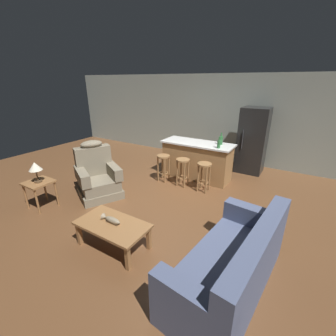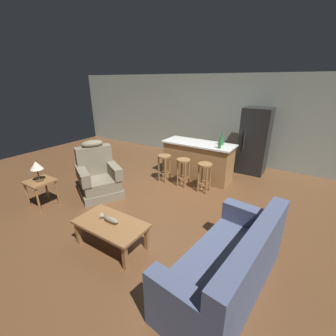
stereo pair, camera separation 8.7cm
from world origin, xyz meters
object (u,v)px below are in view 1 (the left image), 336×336
(bottle_tall_green, at_px, (221,140))
(fish_figurine, at_px, (111,220))
(bar_stool_middle, at_px, (183,167))
(refrigerator, at_px, (253,141))
(couch, at_px, (233,265))
(bottle_short_amber, at_px, (219,144))
(recliner_near_lamp, at_px, (98,177))
(coffee_table, at_px, (113,227))
(kitchen_island, at_px, (197,160))
(end_table, at_px, (39,186))
(bar_stool_right, at_px, (204,172))
(table_lamp, at_px, (35,167))
(bar_stool_left, at_px, (163,163))

(bottle_tall_green, bearing_deg, fish_figurine, -99.70)
(bar_stool_middle, relative_size, refrigerator, 0.39)
(couch, xyz_separation_m, bar_stool_middle, (-1.88, 2.26, 0.13))
(bottle_short_amber, bearing_deg, recliner_near_lamp, -139.06)
(bar_stool_middle, height_order, bottle_tall_green, bottle_tall_green)
(bar_stool_middle, xyz_separation_m, bottle_short_amber, (0.69, 0.43, 0.58))
(coffee_table, bearing_deg, recliner_near_lamp, 144.19)
(kitchen_island, distance_m, bottle_tall_green, 0.81)
(end_table, bearing_deg, bar_stool_right, 43.33)
(bar_stool_middle, height_order, bar_stool_right, same)
(refrigerator, bearing_deg, table_lamp, -126.34)
(table_lamp, height_order, kitchen_island, table_lamp)
(refrigerator, relative_size, bottle_tall_green, 6.02)
(coffee_table, height_order, fish_figurine, fish_figurine)
(couch, height_order, bottle_short_amber, bottle_short_amber)
(bar_stool_right, bearing_deg, fish_figurine, -100.66)
(table_lamp, bearing_deg, refrigerator, 53.66)
(kitchen_island, bearing_deg, bottle_short_amber, -18.26)
(kitchen_island, relative_size, bottle_tall_green, 6.16)
(table_lamp, height_order, refrigerator, refrigerator)
(couch, xyz_separation_m, bar_stool_left, (-2.42, 2.26, 0.13))
(bottle_tall_green, relative_size, bottle_short_amber, 1.10)
(coffee_table, height_order, bottle_tall_green, bottle_tall_green)
(fish_figurine, xyz_separation_m, bottle_tall_green, (0.55, 3.20, 0.60))
(coffee_table, height_order, table_lamp, table_lamp)
(fish_figurine, bearing_deg, coffee_table, -24.84)
(fish_figurine, relative_size, table_lamp, 0.83)
(coffee_table, distance_m, bar_stool_middle, 2.47)
(table_lamp, bearing_deg, couch, 1.59)
(couch, relative_size, kitchen_island, 1.10)
(end_table, bearing_deg, recliner_near_lamp, 60.05)
(coffee_table, distance_m, bottle_short_amber, 3.03)
(coffee_table, height_order, refrigerator, refrigerator)
(recliner_near_lamp, relative_size, bar_stool_left, 1.76)
(bar_stool_left, relative_size, refrigerator, 0.39)
(recliner_near_lamp, xyz_separation_m, bottle_tall_green, (2.02, 2.13, 0.64))
(fish_figurine, bearing_deg, bar_stool_right, 79.34)
(bar_stool_middle, bearing_deg, coffee_table, -87.18)
(couch, bearing_deg, table_lamp, 7.96)
(bar_stool_left, xyz_separation_m, refrigerator, (1.71, 1.83, 0.41))
(coffee_table, xyz_separation_m, bottle_short_amber, (0.57, 2.89, 0.69))
(coffee_table, height_order, bar_stool_right, bar_stool_right)
(couch, height_order, end_table, couch)
(bar_stool_right, xyz_separation_m, bottle_short_amber, (0.15, 0.43, 0.58))
(table_lamp, relative_size, bottle_tall_green, 1.40)
(bottle_tall_green, bearing_deg, bar_stool_right, -96.51)
(couch, bearing_deg, bar_stool_right, -53.14)
(coffee_table, xyz_separation_m, table_lamp, (-2.05, 0.10, 0.50))
(bottle_short_amber, bearing_deg, refrigerator, 71.57)
(fish_figurine, xyz_separation_m, end_table, (-2.04, 0.10, -0.00))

